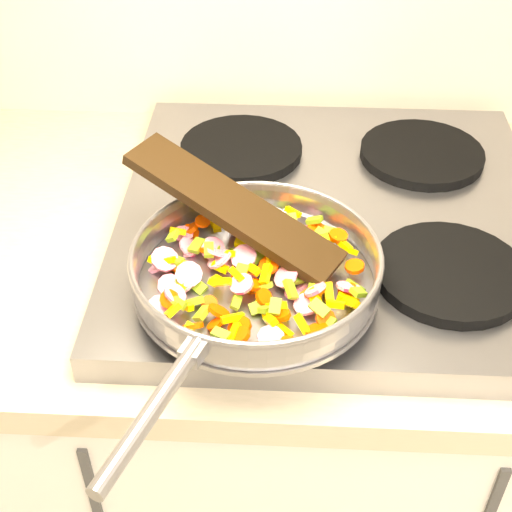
{
  "coord_description": "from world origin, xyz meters",
  "views": [
    {
      "loc": [
        -0.77,
        0.85,
        1.53
      ],
      "look_at": [
        -0.8,
        1.48,
        1.0
      ],
      "focal_mm": 50.0,
      "sensor_mm": 36.0,
      "label": 1
    }
  ],
  "objects": [
    {
      "name": "cooktop",
      "position": [
        -0.7,
        1.67,
        0.92
      ],
      "size": [
        0.6,
        0.6,
        0.04
      ],
      "primitive_type": "cube",
      "color": "#939399",
      "rests_on": "counter_top"
    },
    {
      "name": "grate_br",
      "position": [
        -0.56,
        1.81,
        0.95
      ],
      "size": [
        0.19,
        0.19,
        0.02
      ],
      "primitive_type": "cylinder",
      "color": "black",
      "rests_on": "cooktop"
    },
    {
      "name": "vegetable_heap",
      "position": [
        -0.8,
        1.48,
        0.98
      ],
      "size": [
        0.27,
        0.27,
        0.05
      ],
      "color": "#E51651",
      "rests_on": "saute_pan"
    },
    {
      "name": "saute_pan",
      "position": [
        -0.8,
        1.48,
        0.98
      ],
      "size": [
        0.33,
        0.48,
        0.05
      ],
      "rotation": [
        0.0,
        0.0,
        -0.36
      ],
      "color": "#9E9EA5",
      "rests_on": "grate_fl"
    },
    {
      "name": "grate_bl",
      "position": [
        -0.84,
        1.81,
        0.95
      ],
      "size": [
        0.19,
        0.19,
        0.02
      ],
      "primitive_type": "cylinder",
      "color": "black",
      "rests_on": "cooktop"
    },
    {
      "name": "grate_fr",
      "position": [
        -0.56,
        1.52,
        0.95
      ],
      "size": [
        0.19,
        0.19,
        0.02
      ],
      "primitive_type": "cylinder",
      "color": "black",
      "rests_on": "cooktop"
    },
    {
      "name": "wooden_spatula",
      "position": [
        -0.83,
        1.55,
        1.02
      ],
      "size": [
        0.28,
        0.2,
        0.09
      ],
      "primitive_type": "cube",
      "rotation": [
        0.0,
        -0.27,
        2.64
      ],
      "color": "black",
      "rests_on": "saute_pan"
    },
    {
      "name": "grate_fl",
      "position": [
        -0.84,
        1.52,
        0.95
      ],
      "size": [
        0.19,
        0.19,
        0.02
      ],
      "primitive_type": "cylinder",
      "color": "black",
      "rests_on": "cooktop"
    }
  ]
}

